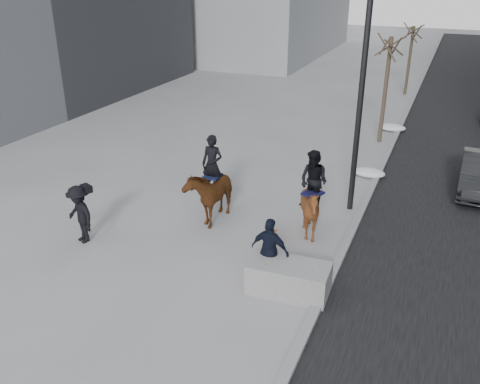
% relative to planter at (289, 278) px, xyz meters
% --- Properties ---
extents(ground, '(120.00, 120.00, 0.00)m').
position_rel_planter_xyz_m(ground, '(-2.16, 0.83, -0.40)').
color(ground, gray).
rests_on(ground, ground).
extents(curb, '(0.25, 90.00, 0.12)m').
position_rel_planter_xyz_m(curb, '(0.84, 10.83, -0.34)').
color(curb, gray).
rests_on(curb, ground).
extents(planter, '(2.03, 1.08, 0.79)m').
position_rel_planter_xyz_m(planter, '(0.00, 0.00, 0.00)').
color(planter, gray).
rests_on(planter, ground).
extents(tree_near, '(1.20, 1.20, 5.16)m').
position_rel_planter_xyz_m(tree_near, '(0.24, 12.77, 2.19)').
color(tree_near, '#34271F').
rests_on(tree_near, ground).
extents(tree_far, '(1.20, 1.20, 4.54)m').
position_rel_planter_xyz_m(tree_far, '(0.24, 22.80, 1.87)').
color(tree_far, '#352A1F').
rests_on(tree_far, ground).
extents(mounted_left, '(0.96, 2.10, 2.71)m').
position_rel_planter_xyz_m(mounted_left, '(-3.52, 2.90, 0.61)').
color(mounted_left, '#45200D').
rests_on(mounted_left, ground).
extents(mounted_right, '(1.88, 1.98, 2.66)m').
position_rel_planter_xyz_m(mounted_right, '(-0.29, 2.92, 0.67)').
color(mounted_right, '#45260D').
rests_on(mounted_right, ground).
extents(feeder, '(1.07, 0.91, 1.75)m').
position_rel_planter_xyz_m(feeder, '(-0.61, 0.31, 0.48)').
color(feeder, black).
rests_on(feeder, ground).
extents(camera_crew, '(1.30, 1.04, 1.75)m').
position_rel_planter_xyz_m(camera_crew, '(-6.33, 0.06, 0.49)').
color(camera_crew, black).
rests_on(camera_crew, ground).
extents(lamppost, '(0.25, 1.08, 9.09)m').
position_rel_planter_xyz_m(lamppost, '(0.44, 5.23, 4.60)').
color(lamppost, black).
rests_on(lamppost, ground).
extents(snow_piles, '(1.30, 7.12, 0.33)m').
position_rel_planter_xyz_m(snow_piles, '(0.54, 11.84, -0.24)').
color(snow_piles, silver).
rests_on(snow_piles, ground).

